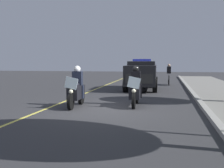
% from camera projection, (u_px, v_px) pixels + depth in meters
% --- Properties ---
extents(ground_plane, '(80.00, 80.00, 0.00)m').
position_uv_depth(ground_plane, '(106.00, 109.00, 11.29)').
color(ground_plane, '#333335').
extents(curb_strip, '(48.00, 0.24, 0.15)m').
position_uv_depth(curb_strip, '(206.00, 110.00, 10.55)').
color(curb_strip, '#9E9B93').
rests_on(curb_strip, ground).
extents(lane_stripe_center, '(48.00, 0.12, 0.01)m').
position_uv_depth(lane_stripe_center, '(51.00, 107.00, 11.73)').
color(lane_stripe_center, '#E0D14C').
rests_on(lane_stripe_center, ground).
extents(police_motorcycle_lead_left, '(2.14, 0.57, 1.72)m').
position_uv_depth(police_motorcycle_lead_left, '(76.00, 90.00, 11.71)').
color(police_motorcycle_lead_left, black).
rests_on(police_motorcycle_lead_left, ground).
extents(police_motorcycle_lead_right, '(2.14, 0.57, 1.72)m').
position_uv_depth(police_motorcycle_lead_right, '(135.00, 90.00, 11.97)').
color(police_motorcycle_lead_right, black).
rests_on(police_motorcycle_lead_right, ground).
extents(police_suv, '(4.95, 2.18, 2.05)m').
position_uv_depth(police_suv, '(142.00, 74.00, 18.74)').
color(police_suv, black).
rests_on(police_suv, ground).
extents(cyclist_background, '(1.76, 0.33, 1.69)m').
position_uv_depth(cyclist_background, '(169.00, 74.00, 22.44)').
color(cyclist_background, black).
rests_on(cyclist_background, ground).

